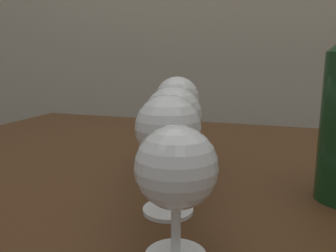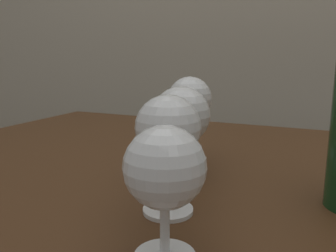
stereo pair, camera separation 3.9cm
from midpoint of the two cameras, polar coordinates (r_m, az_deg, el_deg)
name	(u,v)px [view 1 (the left image)]	position (r m, az deg, el deg)	size (l,w,h in m)	color
dining_table	(234,219)	(0.61, 9.21, -15.25)	(1.33, 0.81, 0.71)	#472B16
wine_glass_merlot	(176,170)	(0.30, -2.37, -7.51)	(0.07, 0.07, 0.13)	white
wine_glass_chardonnay	(168,130)	(0.39, -2.86, -0.68)	(0.08, 0.08, 0.14)	white
wine_glass_amber	(173,117)	(0.50, -1.35, 1.48)	(0.09, 0.09, 0.14)	white
wine_glass_cabernet	(177,101)	(0.60, -0.30, 4.17)	(0.08, 0.08, 0.15)	white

